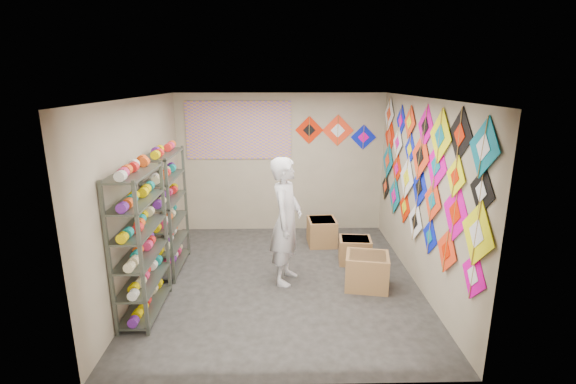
{
  "coord_description": "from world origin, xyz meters",
  "views": [
    {
      "loc": [
        -0.04,
        -5.75,
        2.95
      ],
      "look_at": [
        0.1,
        0.3,
        1.3
      ],
      "focal_mm": 26.0,
      "sensor_mm": 36.0,
      "label": 1
    }
  ],
  "objects_px": {
    "shelf_rack_back": "(167,212)",
    "shopkeeper": "(286,221)",
    "carton_b": "(355,250)",
    "carton_a": "(367,271)",
    "carton_c": "(322,232)",
    "shelf_rack_front": "(140,244)"
  },
  "relations": [
    {
      "from": "shelf_rack_front",
      "to": "shelf_rack_back",
      "type": "xyz_separation_m",
      "value": [
        0.0,
        1.3,
        0.0
      ]
    },
    {
      "from": "carton_c",
      "to": "carton_b",
      "type": "bearing_deg",
      "value": -63.12
    },
    {
      "from": "shelf_rack_back",
      "to": "carton_a",
      "type": "xyz_separation_m",
      "value": [
        3.01,
        -0.7,
        -0.7
      ]
    },
    {
      "from": "carton_b",
      "to": "shopkeeper",
      "type": "bearing_deg",
      "value": -146.35
    },
    {
      "from": "shopkeeper",
      "to": "carton_a",
      "type": "relative_size",
      "value": 3.11
    },
    {
      "from": "shelf_rack_front",
      "to": "carton_c",
      "type": "xyz_separation_m",
      "value": [
        2.53,
        2.26,
        -0.71
      ]
    },
    {
      "from": "shelf_rack_back",
      "to": "carton_c",
      "type": "relative_size",
      "value": 3.47
    },
    {
      "from": "carton_a",
      "to": "carton_c",
      "type": "bearing_deg",
      "value": 117.43
    },
    {
      "from": "shelf_rack_back",
      "to": "carton_b",
      "type": "relative_size",
      "value": 3.7
    },
    {
      "from": "carton_a",
      "to": "carton_c",
      "type": "xyz_separation_m",
      "value": [
        -0.49,
        1.66,
        -0.01
      ]
    },
    {
      "from": "shopkeeper",
      "to": "carton_b",
      "type": "relative_size",
      "value": 3.68
    },
    {
      "from": "shelf_rack_back",
      "to": "shopkeeper",
      "type": "xyz_separation_m",
      "value": [
        1.85,
        -0.46,
        -0.01
      ]
    },
    {
      "from": "carton_a",
      "to": "shopkeeper",
      "type": "bearing_deg",
      "value": 179.54
    },
    {
      "from": "shelf_rack_front",
      "to": "carton_b",
      "type": "distance_m",
      "value": 3.41
    },
    {
      "from": "shopkeeper",
      "to": "shelf_rack_front",
      "type": "bearing_deg",
      "value": 130.7
    },
    {
      "from": "shopkeeper",
      "to": "carton_b",
      "type": "height_order",
      "value": "shopkeeper"
    },
    {
      "from": "shelf_rack_back",
      "to": "carton_b",
      "type": "height_order",
      "value": "shelf_rack_back"
    },
    {
      "from": "shopkeeper",
      "to": "carton_c",
      "type": "distance_m",
      "value": 1.73
    },
    {
      "from": "shelf_rack_front",
      "to": "carton_c",
      "type": "relative_size",
      "value": 3.47
    },
    {
      "from": "shelf_rack_back",
      "to": "carton_a",
      "type": "relative_size",
      "value": 3.13
    },
    {
      "from": "carton_c",
      "to": "carton_a",
      "type": "bearing_deg",
      "value": -76.75
    },
    {
      "from": "shelf_rack_back",
      "to": "shopkeeper",
      "type": "distance_m",
      "value": 1.9
    }
  ]
}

